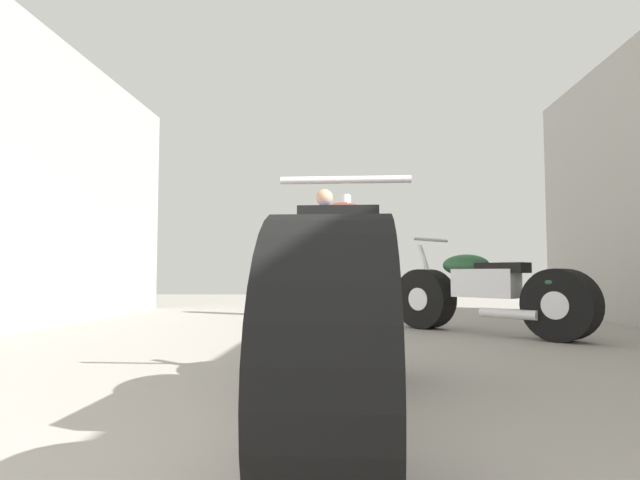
{
  "coord_description": "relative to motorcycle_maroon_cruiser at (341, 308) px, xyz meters",
  "views": [
    {
      "loc": [
        0.04,
        0.34,
        0.55
      ],
      "look_at": [
        -0.17,
        3.84,
        0.77
      ],
      "focal_mm": 28.96,
      "sensor_mm": 36.0,
      "label": 1
    }
  ],
  "objects": [
    {
      "name": "motorcycle_black_naked",
      "position": [
        1.27,
        2.86,
        -0.06
      ],
      "size": [
        1.54,
        1.49,
        0.89
      ],
      "color": "black",
      "rests_on": "ground_plane"
    },
    {
      "name": "ground_plane",
      "position": [
        -0.01,
        1.69,
        -0.43
      ],
      "size": [
        18.66,
        18.66,
        0.0
      ],
      "primitive_type": "plane",
      "color": "gray"
    },
    {
      "name": "mechanic_in_blue",
      "position": [
        -0.29,
        4.52,
        0.47
      ],
      "size": [
        0.62,
        0.38,
        1.59
      ],
      "color": "#2D3851",
      "rests_on": "ground_plane"
    },
    {
      "name": "motorcycle_maroon_cruiser",
      "position": [
        0.0,
        0.0,
        0.0
      ],
      "size": [
        0.66,
        2.22,
        1.04
      ],
      "color": "black",
      "rests_on": "ground_plane"
    }
  ]
}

